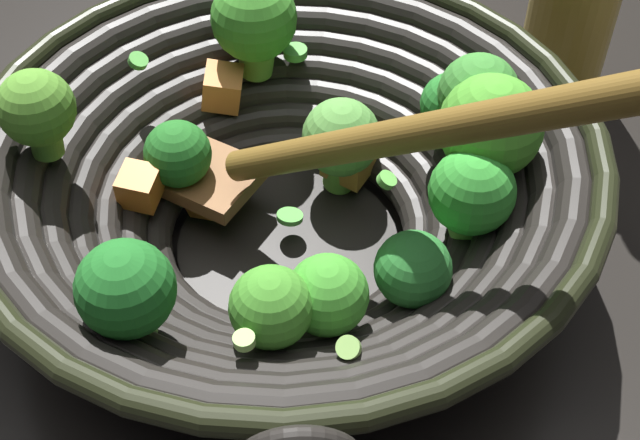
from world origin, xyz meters
TOP-DOWN VIEW (x-y plane):
  - ground_plane at (0.00, 0.00)m, footprint 4.00×4.00m
  - wok at (0.00, -0.00)m, footprint 0.39×0.38m

SIDE VIEW (x-z plane):
  - ground_plane at x=0.00m, z-range 0.00..0.00m
  - wok at x=0.00m, z-range -0.05..0.18m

